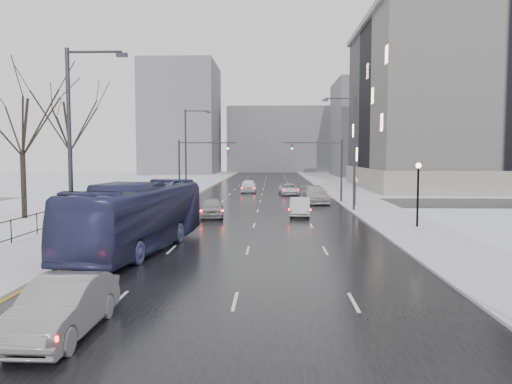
# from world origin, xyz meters

# --- Properties ---
(road) EXTENTS (16.00, 150.00, 0.04)m
(road) POSITION_xyz_m (0.00, 60.00, 0.02)
(road) COLOR black
(road) RESTS_ON ground
(cross_road) EXTENTS (130.00, 10.00, 0.04)m
(cross_road) POSITION_xyz_m (0.00, 48.00, 0.02)
(cross_road) COLOR black
(cross_road) RESTS_ON ground
(sidewalk_left) EXTENTS (5.00, 150.00, 0.16)m
(sidewalk_left) POSITION_xyz_m (-10.50, 60.00, 0.08)
(sidewalk_left) COLOR silver
(sidewalk_left) RESTS_ON ground
(sidewalk_right) EXTENTS (5.00, 150.00, 0.16)m
(sidewalk_right) POSITION_xyz_m (10.50, 60.00, 0.08)
(sidewalk_right) COLOR silver
(sidewalk_right) RESTS_ON ground
(park_strip) EXTENTS (14.00, 150.00, 0.12)m
(park_strip) POSITION_xyz_m (-20.00, 60.00, 0.06)
(park_strip) COLOR white
(park_strip) RESTS_ON ground
(tree_park_d) EXTENTS (8.75, 8.75, 12.50)m
(tree_park_d) POSITION_xyz_m (-17.80, 34.00, 0.00)
(tree_park_d) COLOR black
(tree_park_d) RESTS_ON ground
(tree_park_e) EXTENTS (9.45, 9.45, 13.50)m
(tree_park_e) POSITION_xyz_m (-18.20, 44.00, 0.00)
(tree_park_e) COLOR black
(tree_park_e) RESTS_ON ground
(iron_fence) EXTENTS (0.06, 70.00, 1.30)m
(iron_fence) POSITION_xyz_m (-13.00, 30.00, 0.91)
(iron_fence) COLOR black
(iron_fence) RESTS_ON sidewalk_left
(streetlight_r_mid) EXTENTS (2.95, 0.25, 10.00)m
(streetlight_r_mid) POSITION_xyz_m (8.17, 40.00, 5.62)
(streetlight_r_mid) COLOR #2D2D33
(streetlight_r_mid) RESTS_ON ground
(streetlight_l_near) EXTENTS (2.95, 0.25, 10.00)m
(streetlight_l_near) POSITION_xyz_m (-8.17, 20.00, 5.62)
(streetlight_l_near) COLOR #2D2D33
(streetlight_l_near) RESTS_ON ground
(streetlight_l_far) EXTENTS (2.95, 0.25, 10.00)m
(streetlight_l_far) POSITION_xyz_m (-8.17, 52.00, 5.62)
(streetlight_l_far) COLOR #2D2D33
(streetlight_l_far) RESTS_ON ground
(lamppost_r_mid) EXTENTS (0.36, 0.36, 4.28)m
(lamppost_r_mid) POSITION_xyz_m (11.00, 30.00, 2.94)
(lamppost_r_mid) COLOR black
(lamppost_r_mid) RESTS_ON sidewalk_right
(mast_signal_right) EXTENTS (6.10, 0.33, 6.50)m
(mast_signal_right) POSITION_xyz_m (7.33, 48.00, 4.11)
(mast_signal_right) COLOR #2D2D33
(mast_signal_right) RESTS_ON ground
(mast_signal_left) EXTENTS (6.10, 0.33, 6.50)m
(mast_signal_left) POSITION_xyz_m (-7.33, 48.00, 4.11)
(mast_signal_left) COLOR #2D2D33
(mast_signal_left) RESTS_ON ground
(no_uturn_sign) EXTENTS (0.60, 0.06, 2.70)m
(no_uturn_sign) POSITION_xyz_m (9.20, 44.00, 2.30)
(no_uturn_sign) COLOR #2D2D33
(no_uturn_sign) RESTS_ON sidewalk_right
(civic_building) EXTENTS (41.00, 31.00, 24.80)m
(civic_building) POSITION_xyz_m (35.00, 72.00, 11.21)
(civic_building) COLOR gray
(civic_building) RESTS_ON ground
(bldg_far_right) EXTENTS (24.00, 20.00, 22.00)m
(bldg_far_right) POSITION_xyz_m (28.00, 115.00, 11.00)
(bldg_far_right) COLOR slate
(bldg_far_right) RESTS_ON ground
(bldg_far_left) EXTENTS (18.00, 22.00, 28.00)m
(bldg_far_left) POSITION_xyz_m (-22.00, 125.00, 14.00)
(bldg_far_left) COLOR slate
(bldg_far_left) RESTS_ON ground
(bldg_far_center) EXTENTS (30.00, 18.00, 18.00)m
(bldg_far_center) POSITION_xyz_m (4.00, 140.00, 9.00)
(bldg_far_center) COLOR slate
(bldg_far_center) RESTS_ON ground
(sedan_left_near) EXTENTS (1.73, 4.84, 1.59)m
(sedan_left_near) POSITION_xyz_m (-4.50, 9.67, 0.83)
(sedan_left_near) COLOR gray
(sedan_left_near) RESTS_ON road
(bus) EXTENTS (4.62, 13.01, 3.55)m
(bus) POSITION_xyz_m (-5.66, 21.92, 1.81)
(bus) COLOR navy
(bus) RESTS_ON road
(sedan_center_near) EXTENTS (2.30, 4.63, 1.52)m
(sedan_center_near) POSITION_xyz_m (-3.50, 35.50, 0.80)
(sedan_center_near) COLOR #9A989D
(sedan_center_near) RESTS_ON road
(sedan_right_near) EXTENTS (1.84, 4.59, 1.48)m
(sedan_right_near) POSITION_xyz_m (3.50, 36.48, 0.78)
(sedan_right_near) COLOR silver
(sedan_right_near) RESTS_ON road
(sedan_right_cross) EXTENTS (2.60, 4.97, 1.34)m
(sedan_right_cross) POSITION_xyz_m (3.34, 57.60, 0.71)
(sedan_right_cross) COLOR white
(sedan_right_cross) RESTS_ON road
(sedan_right_far) EXTENTS (2.97, 6.12, 1.71)m
(sedan_right_far) POSITION_xyz_m (5.63, 47.28, 0.90)
(sedan_right_far) COLOR #ABADB0
(sedan_right_far) RESTS_ON road
(sedan_center_far) EXTENTS (2.04, 4.94, 1.67)m
(sedan_center_far) POSITION_xyz_m (-1.81, 61.43, 0.88)
(sedan_center_far) COLOR white
(sedan_center_far) RESTS_ON road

